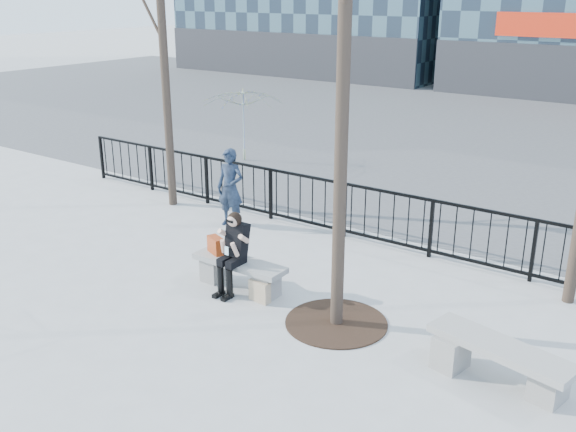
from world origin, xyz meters
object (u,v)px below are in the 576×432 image
Objects in this scene: bench_main at (239,271)px; standing_man at (230,188)px; bench_second at (499,359)px; seated_woman at (232,253)px.

standing_man is at bearing 132.58° from bench_main.
standing_man reaches higher than bench_main.
bench_second is at bearing -3.17° from bench_main.
seated_woman is (0.00, -0.16, 0.37)m from bench_main.
standing_man reaches higher than bench_second.
bench_main is at bearing -56.32° from standing_man.
bench_main is 0.40m from seated_woman.
seated_woman is 0.83× the size of standing_man.
standing_man is (-2.03, 2.37, 0.14)m from seated_woman.
standing_man is at bearing 171.12° from bench_second.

